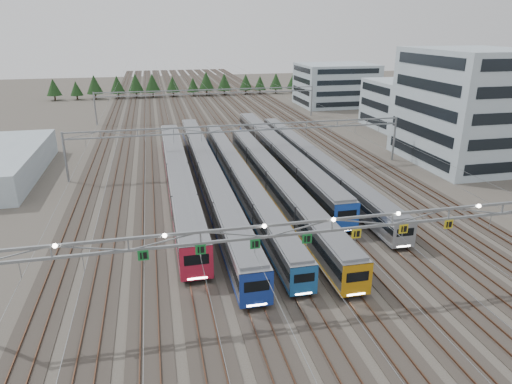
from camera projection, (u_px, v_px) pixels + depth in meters
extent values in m
plane|color=#47423A|center=(328.00, 299.00, 41.27)|extent=(400.00, 400.00, 0.00)
cube|color=#2D2823|center=(203.00, 110.00, 132.84)|extent=(54.00, 260.00, 0.08)
cube|color=brown|center=(112.00, 113.00, 127.53)|extent=(0.08, 260.00, 0.16)
cube|color=brown|center=(287.00, 106.00, 138.07)|extent=(0.08, 260.00, 0.16)
cube|color=brown|center=(200.00, 110.00, 132.65)|extent=(0.08, 260.00, 0.16)
cube|color=brown|center=(205.00, 109.00, 132.95)|extent=(0.08, 260.00, 0.16)
cube|color=black|center=(179.00, 187.00, 68.35)|extent=(2.65, 54.07, 0.40)
cube|color=#93969A|center=(178.00, 175.00, 67.68)|extent=(3.12, 55.17, 3.51)
cube|color=black|center=(178.00, 172.00, 67.54)|extent=(3.18, 54.90, 1.06)
cube|color=#BD1D38|center=(179.00, 184.00, 68.19)|extent=(3.17, 54.90, 0.39)
cube|color=slate|center=(177.00, 163.00, 67.04)|extent=(2.81, 54.07, 0.28)
cube|color=#BD1D38|center=(197.00, 264.00, 42.46)|extent=(3.14, 0.12, 3.51)
cube|color=black|center=(197.00, 260.00, 42.29)|extent=(2.34, 0.10, 1.06)
cube|color=white|center=(197.00, 278.00, 42.94)|extent=(1.87, 0.06, 0.17)
cube|color=black|center=(208.00, 184.00, 69.70)|extent=(2.50, 65.62, 0.38)
cube|color=#93969A|center=(208.00, 173.00, 69.07)|extent=(2.94, 66.95, 3.30)
cube|color=black|center=(208.00, 170.00, 68.94)|extent=(3.00, 66.62, 1.00)
cube|color=navy|center=(208.00, 181.00, 69.55)|extent=(2.99, 66.62, 0.37)
cube|color=slate|center=(207.00, 162.00, 68.47)|extent=(2.64, 65.62, 0.26)
cube|color=navy|center=(257.00, 290.00, 38.46)|extent=(2.96, 0.12, 3.30)
cube|color=black|center=(257.00, 286.00, 38.29)|extent=(2.20, 0.10, 1.00)
cube|color=white|center=(257.00, 305.00, 38.90)|extent=(1.76, 0.06, 0.16)
cube|color=black|center=(239.00, 186.00, 68.90)|extent=(2.17, 60.13, 0.33)
cube|color=#93969A|center=(239.00, 176.00, 68.35)|extent=(2.56, 61.36, 2.88)
cube|color=black|center=(239.00, 174.00, 68.24)|extent=(2.62, 61.05, 0.87)
cube|color=#1D599D|center=(239.00, 184.00, 68.77)|extent=(2.61, 61.05, 0.32)
cube|color=slate|center=(239.00, 166.00, 67.83)|extent=(2.30, 60.13, 0.23)
cube|color=#1D599D|center=(304.00, 281.00, 40.30)|extent=(2.58, 0.12, 2.88)
cube|color=black|center=(304.00, 278.00, 40.15)|extent=(1.92, 0.10, 0.87)
cube|color=white|center=(304.00, 294.00, 40.68)|extent=(1.53, 0.06, 0.14)
cube|color=black|center=(275.00, 193.00, 65.95)|extent=(2.39, 54.18, 0.36)
cube|color=#93969A|center=(276.00, 182.00, 65.35)|extent=(2.82, 55.29, 3.17)
cube|color=black|center=(276.00, 179.00, 65.22)|extent=(2.88, 55.01, 0.96)
cube|color=orange|center=(275.00, 190.00, 65.81)|extent=(2.87, 55.01, 0.35)
cube|color=slate|center=(276.00, 170.00, 64.77)|extent=(2.54, 54.18, 0.25)
cube|color=orange|center=(357.00, 280.00, 40.07)|extent=(2.84, 0.12, 3.17)
cube|color=black|center=(358.00, 277.00, 39.92)|extent=(2.11, 0.10, 0.96)
cube|color=white|center=(356.00, 294.00, 40.49)|extent=(1.69, 0.06, 0.15)
cube|color=black|center=(280.00, 164.00, 79.66)|extent=(2.63, 56.59, 0.40)
cube|color=#93969A|center=(280.00, 153.00, 78.99)|extent=(3.10, 57.75, 3.48)
cube|color=black|center=(280.00, 151.00, 78.85)|extent=(3.16, 57.46, 1.05)
cube|color=blue|center=(280.00, 162.00, 79.50)|extent=(3.15, 57.46, 0.39)
cube|color=slate|center=(280.00, 143.00, 78.36)|extent=(2.79, 56.59, 0.28)
cube|color=blue|center=(347.00, 218.00, 52.59)|extent=(3.12, 0.12, 3.48)
cube|color=black|center=(347.00, 215.00, 52.42)|extent=(2.32, 0.10, 1.05)
cube|color=white|center=(346.00, 230.00, 53.06)|extent=(1.86, 0.06, 0.17)
cube|color=black|center=(313.00, 170.00, 76.28)|extent=(2.26, 57.35, 0.34)
cube|color=#93969A|center=(313.00, 161.00, 75.71)|extent=(2.66, 58.52, 2.99)
cube|color=black|center=(314.00, 159.00, 75.59)|extent=(2.72, 58.23, 0.90)
cube|color=gray|center=(313.00, 168.00, 76.15)|extent=(2.71, 58.23, 0.33)
cube|color=slate|center=(314.00, 152.00, 75.17)|extent=(2.39, 57.35, 0.24)
cube|color=gray|center=(405.00, 235.00, 48.96)|extent=(2.68, 0.12, 2.99)
cube|color=black|center=(405.00, 232.00, 48.81)|extent=(1.99, 0.10, 0.90)
cube|color=white|center=(404.00, 246.00, 49.35)|extent=(1.59, 0.06, 0.14)
cube|color=gray|center=(332.00, 220.00, 38.58)|extent=(56.00, 0.22, 0.22)
cube|color=gray|center=(332.00, 230.00, 38.93)|extent=(56.00, 0.22, 0.22)
cube|color=#17742F|center=(143.00, 255.00, 35.73)|extent=(0.85, 0.06, 0.85)
cube|color=#17742F|center=(201.00, 250.00, 36.66)|extent=(0.85, 0.06, 0.85)
cube|color=#17742F|center=(255.00, 244.00, 37.59)|extent=(0.85, 0.06, 0.85)
cube|color=#17742F|center=(307.00, 239.00, 38.52)|extent=(0.85, 0.06, 0.85)
cube|color=gold|center=(356.00, 234.00, 39.46)|extent=(0.85, 0.06, 0.85)
cube|color=gold|center=(404.00, 229.00, 40.39)|extent=(0.85, 0.06, 0.85)
cube|color=gold|center=(449.00, 224.00, 41.32)|extent=(0.85, 0.06, 0.85)
cylinder|color=gray|center=(65.00, 157.00, 70.73)|extent=(0.36, 0.36, 8.00)
cylinder|color=gray|center=(394.00, 139.00, 82.32)|extent=(0.36, 0.36, 8.00)
cube|color=gray|center=(242.00, 125.00, 75.22)|extent=(56.00, 0.22, 0.22)
cube|color=gray|center=(242.00, 131.00, 75.56)|extent=(56.00, 0.22, 0.22)
cylinder|color=gray|center=(95.00, 109.00, 111.95)|extent=(0.36, 0.36, 8.00)
cylinder|color=gray|center=(312.00, 101.00, 123.53)|extent=(0.36, 0.36, 8.00)
cube|color=gray|center=(208.00, 90.00, 116.44)|extent=(56.00, 0.22, 0.22)
cube|color=gray|center=(208.00, 94.00, 116.78)|extent=(56.00, 0.22, 0.22)
cube|color=#9AADB8|center=(469.00, 107.00, 79.50)|extent=(18.00, 22.00, 19.63)
cube|color=#9AADB8|center=(401.00, 104.00, 108.77)|extent=(14.00, 16.00, 11.07)
cube|color=#9AADB8|center=(336.00, 85.00, 139.25)|extent=(22.00, 18.00, 12.36)
cube|color=#9AADB8|center=(7.00, 163.00, 73.82)|extent=(10.00, 30.00, 4.46)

